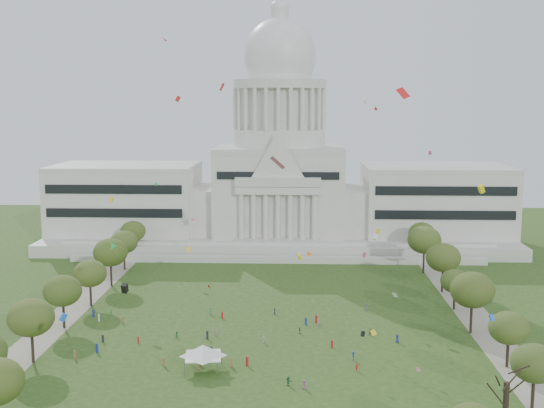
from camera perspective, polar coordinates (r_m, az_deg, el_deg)
The scene contains 32 objects.
ground at distance 135.48m, azimuth -0.76°, elevation -12.92°, with size 400.00×400.00×0.00m, color #2A4818.
capitol at distance 241.23m, azimuth 0.63°, elevation 1.97°, with size 160.00×64.50×91.30m.
path_left at distance 172.50m, azimuth -16.53°, elevation -8.55°, with size 8.00×160.00×0.04m, color gray.
path_right at distance 168.77m, azimuth 16.51°, elevation -8.92°, with size 8.00×160.00×0.04m, color gray.
row_tree_r_0 at distance 120.50m, azimuth 21.11°, elevation -12.34°, with size 7.67×7.67×10.91m.
row_tree_l_1 at distance 139.07m, azimuth -19.52°, elevation -8.95°, with size 8.86×8.86×12.59m.
row_tree_r_1 at distance 136.91m, azimuth 19.20°, elevation -9.78°, with size 7.58×7.58×10.78m.
row_tree_l_2 at distance 157.72m, azimuth -17.12°, elevation -6.96°, with size 8.42×8.42×11.97m.
row_tree_r_2 at distance 153.50m, azimuth 16.42°, elevation -6.91°, with size 9.55×9.55×13.58m.
row_tree_l_3 at distance 172.75m, azimuth -15.00°, elevation -5.64°, with size 8.12×8.12×11.55m.
row_tree_r_3 at distance 170.21m, azimuth 15.06°, elevation -6.25°, with size 7.01×7.01×9.98m.
row_tree_l_4 at distance 189.76m, azimuth -13.37°, elevation -3.97°, with size 9.29×9.29×13.21m.
row_tree_r_4 at distance 184.54m, azimuth 14.13°, elevation -4.37°, with size 9.19×9.19×13.06m.
row_tree_l_5 at distance 207.81m, azimuth -12.29°, elevation -3.14°, with size 8.33×8.33×11.85m.
row_tree_r_5 at distance 203.50m, azimuth 12.63°, elevation -2.96°, with size 9.82×9.82×13.96m.
row_tree_l_6 at distance 225.48m, azimuth -11.55°, elevation -2.25°, with size 8.19×8.19×11.64m.
row_tree_r_6 at distance 221.53m, azimuth 12.42°, elevation -2.41°, with size 8.42×8.42×11.97m.
big_bare_tree at distance 110.64m, azimuth 19.07°, elevation -13.60°, with size 6.00×5.00×12.80m.
event_tent at distance 129.88m, azimuth -5.78°, elevation -12.07°, with size 10.07×10.07×5.07m.
person_0 at distance 146.72m, azimuth 10.44°, elevation -11.00°, with size 0.86×0.56×1.76m, color navy.
person_2 at distance 150.01m, azimuth 8.23°, elevation -10.56°, with size 0.73×0.45×1.50m, color #4C4C51.
person_3 at distance 135.88m, azimuth 6.81°, elevation -12.52°, with size 1.14×0.59×1.76m, color navy.
person_4 at distance 144.12m, azimuth -0.70°, elevation -11.20°, with size 1.08×0.59×1.84m, color silver.
person_5 at distance 138.18m, azimuth -5.09°, elevation -12.13°, with size 1.62×0.64×1.75m, color navy.
person_6 at distance 122.73m, azimuth 2.71°, elevation -14.84°, with size 0.83×0.54×1.70m, color #994C8C.
person_7 at distance 130.48m, azimuth -6.12°, elevation -13.48°, with size 0.54×0.39×1.48m, color olive.
person_8 at distance 148.46m, azimuth -7.95°, elevation -10.77°, with size 0.69×0.43×1.42m, color #33723F.
person_9 at distance 131.04m, azimuth 7.11°, elevation -13.41°, with size 0.93×0.48×1.44m, color #B21E1E.
person_10 at distance 149.66m, azimuth 2.34°, elevation -10.53°, with size 0.86×0.47×1.47m, color #4C4C51.
person_11 at distance 123.91m, azimuth 1.37°, elevation -14.60°, with size 1.58×0.62×1.70m, color #33723F.
distant_crowd at distance 149.06m, azimuth -5.65°, elevation -10.59°, with size 64.61×36.78×1.93m.
kite_swarm at distance 131.75m, azimuth -0.19°, elevation -1.58°, with size 79.57×94.93×59.98m.
Camera 1 is at (6.63, -126.04, 49.24)m, focal length 45.00 mm.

